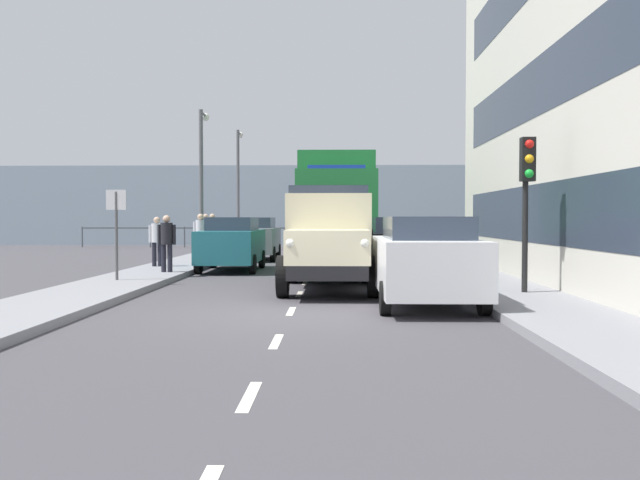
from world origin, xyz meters
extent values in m
plane|color=#423F44|center=(0.00, -8.84, 0.00)|extent=(80.00, 80.00, 0.00)
cube|color=gray|center=(-4.53, -8.84, 0.07)|extent=(2.08, 37.43, 0.15)
cube|color=gray|center=(4.53, -8.84, 0.07)|extent=(2.08, 37.43, 0.15)
cube|color=silver|center=(0.00, 5.54, 0.00)|extent=(0.12, 1.10, 0.01)
cube|color=silver|center=(0.00, 2.71, 0.00)|extent=(0.12, 1.10, 0.01)
cube|color=silver|center=(0.00, -0.29, 0.00)|extent=(0.12, 1.10, 0.01)
cube|color=silver|center=(0.00, -3.07, 0.00)|extent=(0.12, 1.10, 0.01)
cube|color=silver|center=(0.00, -5.65, 0.00)|extent=(0.12, 1.10, 0.01)
cube|color=silver|center=(0.00, -8.47, 0.00)|extent=(0.12, 1.10, 0.01)
cube|color=silver|center=(0.00, -11.41, 0.00)|extent=(0.12, 1.10, 0.01)
cube|color=silver|center=(0.00, -13.64, 0.00)|extent=(0.12, 1.10, 0.01)
cube|color=silver|center=(0.00, -16.12, 0.00)|extent=(0.12, 1.10, 0.01)
cube|color=silver|center=(0.00, -18.39, 0.00)|extent=(0.12, 1.10, 0.01)
cube|color=silver|center=(0.00, -21.34, 0.00)|extent=(0.12, 1.10, 0.01)
cube|color=silver|center=(0.00, -23.66, 0.00)|extent=(0.12, 1.10, 0.01)
cube|color=#2D3847|center=(-5.60, -3.15, 1.80)|extent=(0.08, 16.90, 1.40)
cube|color=#2D3847|center=(-5.60, -3.15, 4.80)|extent=(0.08, 16.90, 1.40)
cube|color=#8C9EAD|center=(0.00, -30.55, 2.50)|extent=(80.00, 0.80, 5.00)
cylinder|color=#4C5156|center=(-14.00, -26.95, 0.60)|extent=(0.08, 0.08, 1.20)
cylinder|color=#4C5156|center=(-12.00, -26.95, 0.60)|extent=(0.08, 0.08, 1.20)
cylinder|color=#4C5156|center=(-10.00, -26.95, 0.60)|extent=(0.08, 0.08, 1.20)
cylinder|color=#4C5156|center=(-8.00, -26.95, 0.60)|extent=(0.08, 0.08, 1.20)
cylinder|color=#4C5156|center=(-6.00, -26.95, 0.60)|extent=(0.08, 0.08, 1.20)
cylinder|color=#4C5156|center=(-4.00, -26.95, 0.60)|extent=(0.08, 0.08, 1.20)
cylinder|color=#4C5156|center=(-2.00, -26.95, 0.60)|extent=(0.08, 0.08, 1.20)
cylinder|color=#4C5156|center=(0.00, -26.95, 0.60)|extent=(0.08, 0.08, 1.20)
cylinder|color=#4C5156|center=(2.00, -26.95, 0.60)|extent=(0.08, 0.08, 1.20)
cylinder|color=#4C5156|center=(4.00, -26.95, 0.60)|extent=(0.08, 0.08, 1.20)
cylinder|color=#4C5156|center=(6.00, -26.95, 0.60)|extent=(0.08, 0.08, 1.20)
cylinder|color=#4C5156|center=(8.00, -26.95, 0.60)|extent=(0.08, 0.08, 1.20)
cylinder|color=#4C5156|center=(10.00, -26.95, 0.60)|extent=(0.08, 0.08, 1.20)
cylinder|color=#4C5156|center=(12.00, -26.95, 0.60)|extent=(0.08, 0.08, 1.20)
cylinder|color=#4C5156|center=(14.00, -26.95, 0.60)|extent=(0.08, 0.08, 1.20)
cube|color=#4C5156|center=(0.00, -26.95, 1.12)|extent=(28.00, 0.08, 0.08)
cube|color=black|center=(-0.64, -4.13, 0.60)|extent=(1.64, 5.60, 0.30)
cube|color=beige|center=(-0.64, -2.28, 1.10)|extent=(1.72, 1.90, 0.70)
cube|color=silver|center=(-0.64, -1.38, 1.07)|extent=(1.16, 0.08, 0.56)
sphere|color=white|center=(-1.38, -1.38, 1.20)|extent=(0.20, 0.20, 0.20)
sphere|color=white|center=(0.09, -1.38, 1.20)|extent=(0.20, 0.20, 0.20)
cube|color=beige|center=(-0.64, -3.79, 1.67)|extent=(1.93, 1.34, 1.15)
cube|color=#2D3847|center=(-0.64, -3.79, 2.15)|extent=(1.78, 1.23, 0.56)
cube|color=#2D2319|center=(-0.64, -5.47, 0.83)|extent=(2.10, 2.80, 0.16)
cube|color=black|center=(-1.65, -5.47, 1.15)|extent=(0.08, 2.80, 0.56)
cube|color=black|center=(0.37, -5.47, 1.15)|extent=(0.08, 2.80, 0.56)
cylinder|color=black|center=(-1.61, -2.45, 0.45)|extent=(0.24, 0.90, 0.90)
cylinder|color=black|center=(0.32, -2.45, 0.45)|extent=(0.24, 0.90, 0.90)
cylinder|color=black|center=(-1.61, -5.67, 0.45)|extent=(0.24, 0.90, 0.90)
cylinder|color=black|center=(0.32, -5.67, 0.45)|extent=(0.24, 0.90, 0.90)
cube|color=#1E7033|center=(-0.82, -8.58, 1.82)|extent=(2.40, 2.21, 2.60)
cube|color=#2D3847|center=(-0.82, -8.58, 2.39)|extent=(2.20, 2.04, 0.80)
cube|color=#1933B2|center=(-0.82, -8.58, 3.22)|extent=(1.75, 0.20, 0.16)
cube|color=#1E7033|center=(-0.82, -12.57, 2.37)|extent=(2.50, 5.95, 3.00)
cube|color=black|center=(-0.82, -11.64, 0.70)|extent=(2.00, 8.07, 0.36)
cylinder|color=black|center=(-1.97, -8.66, 0.52)|extent=(0.28, 1.04, 1.04)
cylinder|color=black|center=(0.33, -8.66, 0.52)|extent=(0.28, 1.04, 1.04)
cylinder|color=black|center=(-1.97, -12.27, 0.52)|extent=(0.28, 1.04, 1.04)
cylinder|color=black|center=(0.33, -12.27, 0.52)|extent=(0.28, 1.04, 1.04)
cylinder|color=black|center=(-1.97, -14.40, 0.52)|extent=(0.28, 1.04, 1.04)
cylinder|color=black|center=(0.33, -14.40, 0.52)|extent=(0.28, 1.04, 1.04)
cube|color=white|center=(-2.53, -1.20, 0.80)|extent=(1.81, 4.34, 1.00)
cube|color=#2D3847|center=(-2.53, -1.00, 1.51)|extent=(1.48, 2.39, 0.42)
cylinder|color=black|center=(-1.67, -2.54, 0.30)|extent=(0.18, 0.60, 0.60)
cylinder|color=black|center=(-3.39, -2.54, 0.30)|extent=(0.18, 0.60, 0.60)
cylinder|color=black|center=(-1.67, 0.15, 0.30)|extent=(0.18, 0.60, 0.60)
cylinder|color=black|center=(-3.39, 0.15, 0.30)|extent=(0.18, 0.60, 0.60)
cube|color=black|center=(-2.53, -7.06, 0.80)|extent=(1.67, 4.28, 1.00)
cube|color=#2D3847|center=(-2.53, -6.86, 1.51)|extent=(1.37, 2.35, 0.42)
cylinder|color=black|center=(-1.74, -8.39, 0.30)|extent=(0.18, 0.60, 0.60)
cylinder|color=black|center=(-3.33, -8.39, 0.30)|extent=(0.18, 0.60, 0.60)
cylinder|color=black|center=(-1.74, -5.73, 0.30)|extent=(0.18, 0.60, 0.60)
cylinder|color=black|center=(-3.33, -5.73, 0.30)|extent=(0.18, 0.60, 0.60)
cube|color=#1E6670|center=(2.53, -9.63, 0.80)|extent=(1.74, 4.03, 1.00)
cube|color=#2D3847|center=(2.53, -9.83, 1.51)|extent=(1.42, 2.21, 0.42)
cylinder|color=black|center=(1.71, -8.38, 0.30)|extent=(0.18, 0.60, 0.60)
cylinder|color=black|center=(3.36, -8.38, 0.30)|extent=(0.18, 0.60, 0.60)
cylinder|color=black|center=(1.71, -10.88, 0.30)|extent=(0.18, 0.60, 0.60)
cylinder|color=black|center=(3.36, -10.88, 0.30)|extent=(0.18, 0.60, 0.60)
cube|color=slate|center=(2.53, -15.26, 0.80)|extent=(1.89, 3.97, 1.00)
cube|color=#2D3847|center=(2.53, -15.46, 1.51)|extent=(1.55, 2.18, 0.42)
cylinder|color=black|center=(1.64, -14.03, 0.30)|extent=(0.18, 0.60, 0.60)
cylinder|color=black|center=(3.43, -14.03, 0.30)|extent=(0.18, 0.60, 0.60)
cylinder|color=black|center=(1.64, -16.49, 0.30)|extent=(0.18, 0.60, 0.60)
cylinder|color=black|center=(3.43, -16.49, 0.30)|extent=(0.18, 0.60, 0.60)
cylinder|color=black|center=(3.95, -7.26, 0.54)|extent=(0.14, 0.14, 0.79)
cylinder|color=black|center=(4.13, -7.26, 0.54)|extent=(0.14, 0.14, 0.79)
cylinder|color=black|center=(4.04, -7.26, 1.25)|extent=(0.34, 0.34, 0.62)
cylinder|color=black|center=(3.82, -7.26, 1.22)|extent=(0.09, 0.09, 0.57)
cylinder|color=black|center=(4.26, -7.26, 1.22)|extent=(0.09, 0.09, 0.57)
sphere|color=tan|center=(4.04, -7.26, 1.67)|extent=(0.21, 0.21, 0.21)
cylinder|color=black|center=(4.83, -9.52, 0.53)|extent=(0.14, 0.14, 0.77)
cylinder|color=black|center=(5.01, -9.52, 0.53)|extent=(0.14, 0.14, 0.77)
cylinder|color=silver|center=(4.92, -9.52, 1.22)|extent=(0.34, 0.34, 0.61)
cylinder|color=silver|center=(4.70, -9.52, 1.19)|extent=(0.09, 0.09, 0.56)
cylinder|color=silver|center=(5.14, -9.52, 1.19)|extent=(0.09, 0.09, 0.56)
sphere|color=tan|center=(4.92, -9.52, 1.63)|extent=(0.21, 0.21, 0.21)
cylinder|color=#383342|center=(3.97, -12.15, 0.56)|extent=(0.14, 0.14, 0.82)
cylinder|color=#383342|center=(4.15, -12.15, 0.56)|extent=(0.14, 0.14, 0.82)
cylinder|color=silver|center=(4.06, -12.15, 1.30)|extent=(0.34, 0.34, 0.65)
cylinder|color=silver|center=(3.84, -12.15, 1.27)|extent=(0.09, 0.09, 0.60)
cylinder|color=silver|center=(4.28, -12.15, 1.27)|extent=(0.09, 0.09, 0.60)
sphere|color=tan|center=(4.06, -12.15, 1.74)|extent=(0.22, 0.22, 0.22)
cylinder|color=black|center=(3.97, -14.49, 0.57)|extent=(0.14, 0.14, 0.83)
cylinder|color=black|center=(4.15, -14.49, 0.57)|extent=(0.14, 0.14, 0.83)
cylinder|color=#47724C|center=(4.06, -14.49, 1.31)|extent=(0.34, 0.34, 0.66)
cylinder|color=#47724C|center=(3.84, -14.49, 1.28)|extent=(0.09, 0.09, 0.61)
cylinder|color=#47724C|center=(4.28, -14.49, 1.28)|extent=(0.09, 0.09, 0.61)
sphere|color=tan|center=(4.06, -14.49, 1.76)|extent=(0.23, 0.23, 0.23)
cylinder|color=#383342|center=(4.71, -16.92, 0.57)|extent=(0.14, 0.14, 0.84)
cylinder|color=#383342|center=(4.89, -16.92, 0.57)|extent=(0.14, 0.14, 0.84)
cylinder|color=#2D4C8C|center=(4.80, -16.92, 1.32)|extent=(0.34, 0.34, 0.66)
cylinder|color=#2D4C8C|center=(4.58, -16.92, 1.29)|extent=(0.09, 0.09, 0.61)
cylinder|color=#2D4C8C|center=(5.02, -16.92, 1.29)|extent=(0.09, 0.09, 0.61)
sphere|color=tan|center=(4.80, -16.92, 1.77)|extent=(0.23, 0.23, 0.23)
cylinder|color=black|center=(-4.75, -2.24, 1.75)|extent=(0.12, 0.12, 3.20)
cube|color=black|center=(-4.75, -2.10, 2.90)|extent=(0.28, 0.24, 0.90)
sphere|color=red|center=(-4.75, -1.98, 3.20)|extent=(0.18, 0.18, 0.18)
sphere|color=orange|center=(-4.75, -1.98, 2.90)|extent=(0.18, 0.18, 0.18)
sphere|color=green|center=(-4.75, -1.98, 2.60)|extent=(0.18, 0.18, 0.18)
cylinder|color=#59595B|center=(4.42, -14.16, 3.02)|extent=(0.16, 0.16, 5.74)
cylinder|color=#59595B|center=(4.42, -14.61, 5.79)|extent=(0.10, 0.90, 0.10)
sphere|color=silver|center=(4.42, -15.06, 5.74)|extent=(0.32, 0.32, 0.32)
cylinder|color=#59595B|center=(4.36, -23.50, 3.24)|extent=(0.16, 0.16, 6.18)
cylinder|color=#59595B|center=(4.36, -23.95, 6.23)|extent=(0.10, 0.90, 0.10)
sphere|color=silver|center=(4.36, -24.40, 6.18)|extent=(0.32, 0.32, 0.32)
cylinder|color=#4C4C4C|center=(4.66, -4.78, 1.25)|extent=(0.07, 0.07, 2.20)
cube|color=silver|center=(4.66, -4.78, 2.15)|extent=(0.50, 0.04, 0.50)
camera|label=1|loc=(-0.82, 11.84, 1.69)|focal=37.77mm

